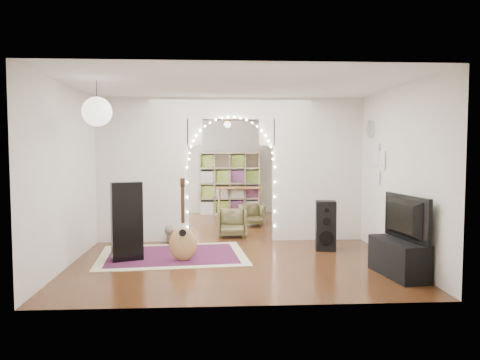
{
  "coord_description": "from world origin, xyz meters",
  "views": [
    {
      "loc": [
        -0.34,
        -8.84,
        1.77
      ],
      "look_at": [
        0.19,
        0.3,
        1.13
      ],
      "focal_mm": 35.0,
      "sensor_mm": 36.0,
      "label": 1
    }
  ],
  "objects": [
    {
      "name": "wall_left",
      "position": [
        -2.5,
        0.0,
        1.35
      ],
      "size": [
        0.02,
        7.5,
        2.7
      ],
      "primitive_type": "cube",
      "color": "silver",
      "rests_on": "floor"
    },
    {
      "name": "acoustic_guitar",
      "position": [
        -0.81,
        -1.65,
        0.48
      ],
      "size": [
        0.46,
        0.22,
        1.1
      ],
      "rotation": [
        0.0,
        0.0,
        -0.16
      ],
      "color": "#AF8246",
      "rests_on": "floor"
    },
    {
      "name": "dining_table",
      "position": [
        0.32,
        3.44,
        0.68
      ],
      "size": [
        1.25,
        0.87,
        0.76
      ],
      "rotation": [
        0.0,
        0.0,
        0.06
      ],
      "color": "brown",
      "rests_on": "floor"
    },
    {
      "name": "picture_frames",
      "position": [
        2.48,
        -1.0,
        1.5
      ],
      "size": [
        0.02,
        0.5,
        0.7
      ],
      "primitive_type": null,
      "color": "white",
      "rests_on": "wall_right"
    },
    {
      "name": "ceiling_fan",
      "position": [
        0.0,
        2.0,
        2.4
      ],
      "size": [
        1.1,
        1.1,
        0.3
      ],
      "primitive_type": null,
      "color": "#B8853D",
      "rests_on": "ceiling"
    },
    {
      "name": "tv",
      "position": [
        2.2,
        -2.66,
        0.81
      ],
      "size": [
        0.29,
        1.08,
        0.62
      ],
      "primitive_type": "imported",
      "rotation": [
        0.0,
        0.0,
        1.72
      ],
      "color": "black",
      "rests_on": "media_console"
    },
    {
      "name": "wall_front",
      "position": [
        0.0,
        -3.75,
        1.35
      ],
      "size": [
        5.0,
        0.02,
        2.7
      ],
      "primitive_type": "cube",
      "color": "silver",
      "rests_on": "floor"
    },
    {
      "name": "bookcase",
      "position": [
        0.1,
        3.5,
        0.82
      ],
      "size": [
        1.61,
        0.43,
        1.64
      ],
      "primitive_type": "cube",
      "rotation": [
        0.0,
        0.0,
        -0.01
      ],
      "color": "tan",
      "rests_on": "floor"
    },
    {
      "name": "floor",
      "position": [
        0.0,
        0.0,
        0.0
      ],
      "size": [
        7.5,
        7.5,
        0.0
      ],
      "primitive_type": "plane",
      "color": "black",
      "rests_on": "ground"
    },
    {
      "name": "divider_wall",
      "position": [
        0.0,
        0.0,
        1.42
      ],
      "size": [
        5.0,
        0.2,
        2.7
      ],
      "color": "silver",
      "rests_on": "floor"
    },
    {
      "name": "ceiling",
      "position": [
        0.0,
        0.0,
        2.7
      ],
      "size": [
        5.0,
        7.5,
        0.02
      ],
      "primitive_type": "cube",
      "color": "white",
      "rests_on": "wall_back"
    },
    {
      "name": "tabby_cat",
      "position": [
        -1.09,
        -0.27,
        0.15
      ],
      "size": [
        0.37,
        0.56,
        0.37
      ],
      "rotation": [
        0.0,
        0.0,
        -0.4
      ],
      "color": "brown",
      "rests_on": "floor"
    },
    {
      "name": "paper_lantern",
      "position": [
        -1.9,
        -2.4,
        2.25
      ],
      "size": [
        0.4,
        0.4,
        0.4
      ],
      "primitive_type": "sphere",
      "color": "white",
      "rests_on": "ceiling"
    },
    {
      "name": "floor_speaker",
      "position": [
        1.59,
        -1.0,
        0.42
      ],
      "size": [
        0.37,
        0.34,
        0.85
      ],
      "rotation": [
        0.0,
        0.0,
        -0.14
      ],
      "color": "black",
      "rests_on": "floor"
    },
    {
      "name": "media_console",
      "position": [
        2.2,
        -2.66,
        0.25
      ],
      "size": [
        0.54,
        1.05,
        0.5
      ],
      "primitive_type": "cube",
      "rotation": [
        0.0,
        0.0,
        0.14
      ],
      "color": "black",
      "rests_on": "floor"
    },
    {
      "name": "fairy_lights",
      "position": [
        0.0,
        -0.13,
        1.55
      ],
      "size": [
        1.64,
        0.04,
        1.6
      ],
      "primitive_type": null,
      "color": "#FFEABF",
      "rests_on": "divider_wall"
    },
    {
      "name": "wall_back",
      "position": [
        0.0,
        3.75,
        1.35
      ],
      "size": [
        5.0,
        0.02,
        2.7
      ],
      "primitive_type": "cube",
      "color": "silver",
      "rests_on": "floor"
    },
    {
      "name": "dining_chair_left",
      "position": [
        0.53,
        1.65,
        0.24
      ],
      "size": [
        0.6,
        0.61,
        0.48
      ],
      "primitive_type": "imported",
      "rotation": [
        0.0,
        0.0,
        0.18
      ],
      "color": "brown",
      "rests_on": "floor"
    },
    {
      "name": "wall_clock",
      "position": [
        2.48,
        -0.6,
        2.1
      ],
      "size": [
        0.03,
        0.31,
        0.31
      ],
      "primitive_type": "cylinder",
      "rotation": [
        0.0,
        1.57,
        0.0
      ],
      "color": "white",
      "rests_on": "wall_right"
    },
    {
      "name": "window",
      "position": [
        -2.47,
        1.8,
        1.5
      ],
      "size": [
        0.04,
        1.2,
        1.4
      ],
      "primitive_type": "cube",
      "color": "white",
      "rests_on": "wall_left"
    },
    {
      "name": "dining_chair_right",
      "position": [
        0.04,
        0.35,
        0.27
      ],
      "size": [
        0.58,
        0.59,
        0.53
      ],
      "primitive_type": "imported",
      "rotation": [
        0.0,
        0.0,
        -0.02
      ],
      "color": "brown",
      "rests_on": "floor"
    },
    {
      "name": "guitar_case",
      "position": [
        -1.67,
        -1.59,
        0.62
      ],
      "size": [
        0.5,
        0.32,
        1.23
      ],
      "primitive_type": "cube",
      "rotation": [
        0.0,
        0.0,
        0.37
      ],
      "color": "black",
      "rests_on": "floor"
    },
    {
      "name": "wall_right",
      "position": [
        2.5,
        0.0,
        1.35
      ],
      "size": [
        0.02,
        7.5,
        2.7
      ],
      "primitive_type": "cube",
      "color": "silver",
      "rests_on": "floor"
    },
    {
      "name": "area_rug",
      "position": [
        -1.01,
        -1.25,
        0.01
      ],
      "size": [
        2.51,
        1.98,
        0.02
      ],
      "primitive_type": "cube",
      "rotation": [
        0.0,
        0.0,
        0.09
      ],
      "color": "maroon",
      "rests_on": "floor"
    },
    {
      "name": "flower_vase",
      "position": [
        0.32,
        3.44,
        0.85
      ],
      "size": [
        0.19,
        0.19,
        0.19
      ],
      "primitive_type": "imported",
      "rotation": [
        0.0,
        0.0,
        0.06
      ],
      "color": "silver",
      "rests_on": "dining_table"
    }
  ]
}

